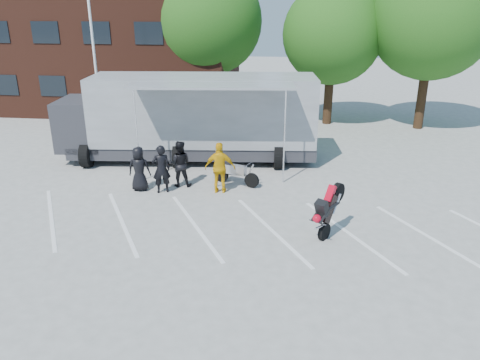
% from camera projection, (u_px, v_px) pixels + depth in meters
% --- Properties ---
extents(ground, '(100.00, 100.00, 0.00)m').
position_uv_depth(ground, '(181.00, 240.00, 13.85)').
color(ground, '#ACACA6').
rests_on(ground, ground).
extents(parking_bay_lines, '(18.09, 13.33, 0.01)m').
position_uv_depth(parking_bay_lines, '(189.00, 225.00, 14.77)').
color(parking_bay_lines, white).
rests_on(parking_bay_lines, ground).
extents(office_building, '(18.00, 8.00, 7.00)m').
position_uv_depth(office_building, '(95.00, 53.00, 30.43)').
color(office_building, '#4B2318').
rests_on(office_building, ground).
extents(flagpole, '(1.61, 0.12, 8.00)m').
position_uv_depth(flagpole, '(98.00, 37.00, 22.03)').
color(flagpole, white).
rests_on(flagpole, ground).
extents(tree_left, '(6.12, 6.12, 8.64)m').
position_uv_depth(tree_left, '(209.00, 21.00, 26.93)').
color(tree_left, '#382314').
rests_on(tree_left, ground).
extents(tree_mid, '(5.44, 5.44, 7.68)m').
position_uv_depth(tree_mid, '(333.00, 35.00, 25.43)').
color(tree_mid, '#382314').
rests_on(tree_mid, ground).
extents(tree_right, '(6.46, 6.46, 9.12)m').
position_uv_depth(tree_right, '(433.00, 17.00, 24.07)').
color(tree_right, '#382314').
rests_on(tree_right, ground).
extents(transporter_truck, '(12.10, 6.69, 3.69)m').
position_uv_depth(transporter_truck, '(194.00, 159.00, 20.94)').
color(transporter_truck, '#9CA0A5').
rests_on(transporter_truck, ground).
extents(parked_motorcycle, '(2.03, 1.29, 1.01)m').
position_uv_depth(parked_motorcycle, '(236.00, 184.00, 18.07)').
color(parked_motorcycle, '#B4B5B9').
rests_on(parked_motorcycle, ground).
extents(stunt_bike_rider, '(1.42, 1.66, 1.78)m').
position_uv_depth(stunt_bike_rider, '(333.00, 232.00, 14.30)').
color(stunt_bike_rider, black).
rests_on(stunt_bike_rider, ground).
extents(spectator_leather_a, '(0.87, 0.61, 1.68)m').
position_uv_depth(spectator_leather_a, '(139.00, 169.00, 17.25)').
color(spectator_leather_a, black).
rests_on(spectator_leather_a, ground).
extents(spectator_leather_b, '(0.78, 0.65, 1.81)m').
position_uv_depth(spectator_leather_b, '(161.00, 169.00, 17.03)').
color(spectator_leather_b, black).
rests_on(spectator_leather_b, ground).
extents(spectator_leather_c, '(0.94, 0.78, 1.77)m').
position_uv_depth(spectator_leather_c, '(180.00, 164.00, 17.63)').
color(spectator_leather_c, black).
rests_on(spectator_leather_c, ground).
extents(spectator_hivis, '(1.14, 0.54, 1.90)m').
position_uv_depth(spectator_hivis, '(220.00, 168.00, 17.01)').
color(spectator_hivis, '#EDB00C').
rests_on(spectator_hivis, ground).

